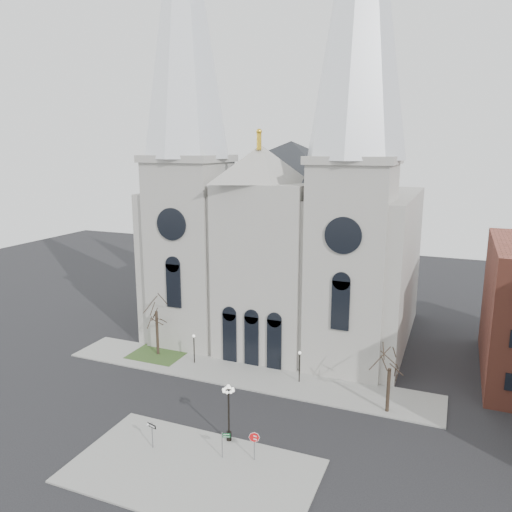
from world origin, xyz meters
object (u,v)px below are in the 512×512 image
at_px(globe_lamp, 229,406).
at_px(street_name_sign, 223,442).
at_px(stop_sign, 254,440).
at_px(one_way_sign, 152,431).

bearing_deg(globe_lamp, street_name_sign, -75.23).
distance_m(globe_lamp, street_name_sign, 2.92).
xyz_separation_m(stop_sign, street_name_sign, (-2.30, -0.62, -0.41)).
bearing_deg(stop_sign, globe_lamp, 156.25).
height_order(globe_lamp, one_way_sign, globe_lamp).
bearing_deg(stop_sign, street_name_sign, -159.47).
bearing_deg(globe_lamp, stop_sign, -29.27).
bearing_deg(street_name_sign, globe_lamp, 85.56).
xyz_separation_m(one_way_sign, street_name_sign, (5.69, 0.95, -0.21)).
bearing_deg(street_name_sign, stop_sign, -4.20).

